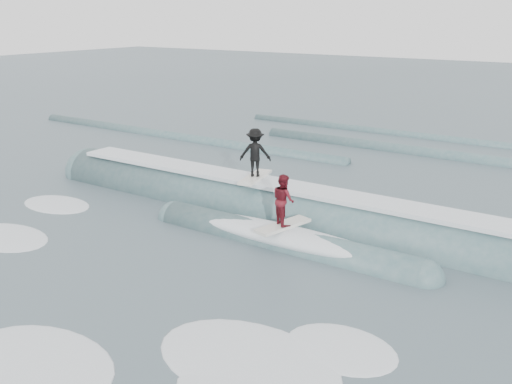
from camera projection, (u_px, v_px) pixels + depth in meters
The scene contains 6 objects.
ground at pixel (156, 275), 15.87m from camera, with size 160.00×160.00×0.00m, color #374B50.
breaking_wave at pixel (273, 217), 20.22m from camera, with size 21.48×3.94×2.32m.
surfer_black at pixel (255, 154), 20.38m from camera, with size 1.30×2.07×1.84m.
surfer_red at pixel (283, 203), 17.54m from camera, with size 1.03×2.07×1.71m.
whitewater at pixel (129, 304), 14.29m from camera, with size 15.72×8.76×0.10m.
far_swells at pixel (348, 146), 31.12m from camera, with size 37.22×8.65×0.80m.
Camera 1 is at (10.30, -10.49, 6.99)m, focal length 40.00 mm.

